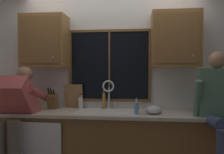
% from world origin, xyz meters
% --- Properties ---
extents(back_wall, '(5.74, 0.12, 2.55)m').
position_xyz_m(back_wall, '(0.00, 0.06, 1.27)').
color(back_wall, silver).
rests_on(back_wall, floor).
extents(window_glass, '(1.10, 0.02, 0.95)m').
position_xyz_m(window_glass, '(-0.03, -0.01, 1.52)').
color(window_glass, black).
extents(window_frame_top, '(1.17, 0.02, 0.04)m').
position_xyz_m(window_frame_top, '(-0.03, -0.02, 2.02)').
color(window_frame_top, brown).
extents(window_frame_bottom, '(1.17, 0.02, 0.04)m').
position_xyz_m(window_frame_bottom, '(-0.03, -0.02, 1.03)').
color(window_frame_bottom, brown).
extents(window_frame_left, '(0.03, 0.02, 0.95)m').
position_xyz_m(window_frame_left, '(-0.60, -0.02, 1.52)').
color(window_frame_left, brown).
extents(window_frame_right, '(0.03, 0.02, 0.95)m').
position_xyz_m(window_frame_right, '(0.53, -0.02, 1.52)').
color(window_frame_right, brown).
extents(window_mullion_center, '(0.02, 0.02, 0.95)m').
position_xyz_m(window_mullion_center, '(-0.03, -0.02, 1.52)').
color(window_mullion_center, brown).
extents(lower_cabinet_run, '(3.34, 0.58, 0.88)m').
position_xyz_m(lower_cabinet_run, '(0.00, -0.29, 0.44)').
color(lower_cabinet_run, brown).
rests_on(lower_cabinet_run, floor).
extents(countertop, '(3.40, 0.62, 0.04)m').
position_xyz_m(countertop, '(0.00, -0.31, 0.90)').
color(countertop, beige).
rests_on(countertop, lower_cabinet_run).
extents(dishwasher_front, '(0.60, 0.02, 0.74)m').
position_xyz_m(dishwasher_front, '(-0.85, -0.61, 0.46)').
color(dishwasher_front, white).
extents(upper_cabinet_left, '(0.61, 0.36, 0.72)m').
position_xyz_m(upper_cabinet_left, '(-0.92, -0.17, 1.86)').
color(upper_cabinet_left, olive).
extents(upper_cabinet_right, '(0.61, 0.36, 0.72)m').
position_xyz_m(upper_cabinet_right, '(0.85, -0.17, 1.86)').
color(upper_cabinet_right, olive).
extents(sink, '(0.80, 0.46, 0.21)m').
position_xyz_m(sink, '(-0.03, -0.30, 0.82)').
color(sink, silver).
rests_on(sink, lower_cabinet_run).
extents(faucet, '(0.18, 0.09, 0.40)m').
position_xyz_m(faucet, '(-0.03, -0.12, 1.17)').
color(faucet, silver).
rests_on(faucet, countertop).
extents(person_standing, '(0.53, 0.71, 1.51)m').
position_xyz_m(person_standing, '(-1.14, -0.59, 0.94)').
color(person_standing, '#595147').
rests_on(person_standing, floor).
extents(person_sitting_on_counter, '(0.54, 0.62, 1.26)m').
position_xyz_m(person_sitting_on_counter, '(1.28, -0.57, 1.10)').
color(person_sitting_on_counter, '#384260').
rests_on(person_sitting_on_counter, countertop).
extents(knife_block, '(0.12, 0.18, 0.32)m').
position_xyz_m(knife_block, '(-0.81, -0.19, 1.03)').
color(knife_block, brown).
rests_on(knife_block, countertop).
extents(cutting_board, '(0.26, 0.09, 0.34)m').
position_xyz_m(cutting_board, '(-0.54, -0.09, 1.09)').
color(cutting_board, '#997047').
rests_on(cutting_board, countertop).
extents(mixing_bowl, '(0.21, 0.21, 0.11)m').
position_xyz_m(mixing_bowl, '(0.56, -0.38, 0.97)').
color(mixing_bowl, '#B7B7BC').
rests_on(mixing_bowl, countertop).
extents(soap_dispenser, '(0.06, 0.07, 0.20)m').
position_xyz_m(soap_dispenser, '(0.35, -0.45, 1.00)').
color(soap_dispenser, '#668CCC').
rests_on(soap_dispenser, countertop).
extents(bottle_green_glass, '(0.05, 0.05, 0.28)m').
position_xyz_m(bottle_green_glass, '(-0.10, -0.09, 1.04)').
color(bottle_green_glass, olive).
rests_on(bottle_green_glass, countertop).
extents(bottle_tall_clear, '(0.06, 0.06, 0.20)m').
position_xyz_m(bottle_tall_clear, '(-0.43, -0.11, 1.00)').
color(bottle_tall_clear, silver).
rests_on(bottle_tall_clear, countertop).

